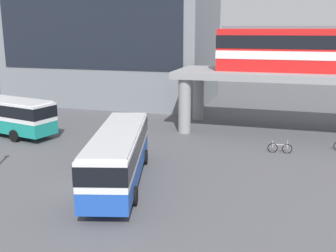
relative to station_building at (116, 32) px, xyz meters
The scene contains 6 objects.
ground_plane 23.10m from the station_building, 60.39° to the right, with size 120.00×120.00×0.00m, color #515156.
station_building is the anchor object (origin of this frame).
bus_main 30.90m from the station_building, 66.38° to the right, with size 5.28×11.32×3.22m.
bus_secondary 21.03m from the station_building, 96.98° to the right, with size 11.33×4.97×3.22m.
bicycle_silver 29.40m from the station_building, 41.51° to the right, with size 1.79×0.19×1.04m.
pedestrian_near_building 21.24m from the station_building, 67.81° to the right, with size 0.47×0.47×1.68m.
Camera 1 is at (10.67, -19.79, 8.92)m, focal length 42.89 mm.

